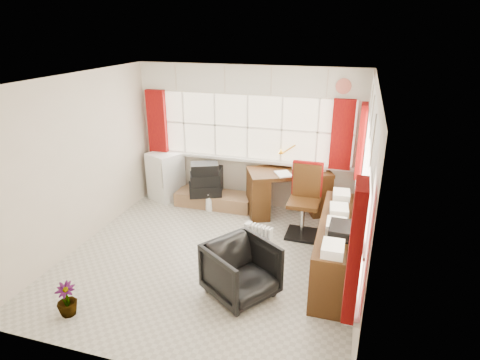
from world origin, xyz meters
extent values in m
plane|color=beige|center=(0.00, 0.00, 0.00)|extent=(4.00, 4.00, 0.00)
plane|color=beige|center=(0.00, 2.00, 1.25)|extent=(4.00, 0.00, 4.00)
plane|color=beige|center=(0.00, -2.00, 1.25)|extent=(4.00, 0.00, 4.00)
plane|color=beige|center=(-2.00, 0.00, 1.25)|extent=(0.00, 4.00, 4.00)
plane|color=beige|center=(2.00, 0.00, 1.25)|extent=(0.00, 4.00, 4.00)
plane|color=white|center=(0.00, 0.00, 2.50)|extent=(4.00, 4.00, 0.00)
plane|color=#FFEDC9|center=(0.00, 1.98, 1.45)|extent=(3.60, 0.00, 3.60)
cube|color=white|center=(0.00, 1.94, 0.87)|extent=(3.70, 0.12, 0.05)
cube|color=white|center=(-1.20, 1.97, 1.45)|extent=(0.03, 0.02, 1.10)
cube|color=white|center=(-0.60, 1.97, 1.45)|extent=(0.03, 0.02, 1.10)
cube|color=white|center=(0.00, 1.97, 1.45)|extent=(0.03, 0.02, 1.10)
cube|color=white|center=(0.60, 1.97, 1.45)|extent=(0.03, 0.02, 1.10)
cube|color=white|center=(1.20, 1.97, 1.45)|extent=(0.03, 0.02, 1.10)
plane|color=#FFEDC9|center=(1.98, 0.00, 1.45)|extent=(0.00, 3.60, 3.60)
cube|color=white|center=(1.94, 0.00, 0.87)|extent=(0.12, 3.70, 0.05)
cube|color=white|center=(1.97, -1.20, 1.45)|extent=(0.02, 0.03, 1.10)
cube|color=white|center=(1.97, -0.60, 1.45)|extent=(0.02, 0.03, 1.10)
cube|color=white|center=(1.97, 0.00, 1.45)|extent=(0.02, 0.03, 1.10)
cube|color=white|center=(1.97, 0.60, 1.45)|extent=(0.02, 0.03, 1.10)
cube|color=white|center=(1.97, 1.20, 1.45)|extent=(0.02, 0.03, 1.10)
cube|color=maroon|center=(-1.70, 1.90, 1.46)|extent=(0.35, 0.10, 1.15)
cube|color=maroon|center=(1.60, 1.90, 1.46)|extent=(0.35, 0.10, 1.15)
cube|color=maroon|center=(1.90, 1.60, 1.46)|extent=(0.10, 0.35, 1.15)
cube|color=maroon|center=(1.90, -1.70, 1.46)|extent=(0.10, 0.35, 1.15)
cube|color=silver|center=(0.00, 1.96, 2.25)|extent=(3.95, 0.08, 0.48)
cube|color=silver|center=(1.96, 0.00, 2.25)|extent=(0.08, 3.95, 0.48)
cube|color=#472A10|center=(0.79, 1.80, 0.77)|extent=(1.54, 1.20, 0.06)
cube|color=#472A10|center=(0.31, 1.58, 0.37)|extent=(0.55, 0.69, 0.73)
cube|color=#472A10|center=(1.27, 2.02, 0.37)|extent=(0.55, 0.69, 0.73)
cube|color=white|center=(0.79, 1.80, 0.81)|extent=(0.35, 0.39, 0.02)
cube|color=white|center=(0.79, 1.80, 0.81)|extent=(0.35, 0.39, 0.02)
cube|color=white|center=(0.79, 1.80, 0.82)|extent=(0.35, 0.39, 0.02)
cube|color=white|center=(0.79, 1.80, 0.82)|extent=(0.35, 0.39, 0.02)
cube|color=white|center=(0.79, 1.80, 0.82)|extent=(0.35, 0.39, 0.02)
cube|color=white|center=(0.79, 1.80, 0.83)|extent=(0.35, 0.39, 0.02)
cylinder|color=orange|center=(0.82, 2.01, 0.81)|extent=(0.09, 0.09, 0.02)
cylinder|color=orange|center=(0.82, 2.01, 0.98)|extent=(0.02, 0.02, 0.35)
cone|color=orange|center=(0.82, 2.01, 1.12)|extent=(0.15, 0.13, 0.14)
cube|color=black|center=(1.15, 1.06, 0.02)|extent=(0.49, 0.49, 0.04)
cylinder|color=silver|center=(1.15, 1.06, 0.28)|extent=(0.06, 0.06, 0.56)
cube|color=#472A10|center=(1.15, 1.06, 0.56)|extent=(0.48, 0.46, 0.06)
cube|color=#472A10|center=(1.16, 1.29, 0.86)|extent=(0.43, 0.06, 0.54)
cube|color=maroon|center=(1.16, 1.29, 0.88)|extent=(0.47, 0.07, 0.56)
imported|color=black|center=(0.65, -0.63, 0.35)|extent=(1.04, 1.04, 0.69)
cube|color=white|center=(0.68, 0.19, 0.04)|extent=(0.38, 0.22, 0.07)
cube|color=white|center=(0.53, 0.23, 0.30)|extent=(0.05, 0.11, 0.46)
cube|color=white|center=(0.58, 0.22, 0.30)|extent=(0.05, 0.11, 0.46)
cube|color=white|center=(0.63, 0.21, 0.30)|extent=(0.05, 0.11, 0.46)
cube|color=white|center=(0.68, 0.19, 0.30)|extent=(0.05, 0.11, 0.46)
cube|color=white|center=(0.74, 0.18, 0.30)|extent=(0.05, 0.11, 0.46)
cube|color=white|center=(0.79, 0.17, 0.30)|extent=(0.05, 0.11, 0.46)
cube|color=white|center=(0.84, 0.16, 0.30)|extent=(0.05, 0.11, 0.46)
cube|color=#472A10|center=(1.73, 0.20, 0.38)|extent=(0.50, 2.00, 0.75)
cube|color=white|center=(1.70, -0.60, 0.80)|extent=(0.24, 0.32, 0.10)
cube|color=white|center=(1.70, -0.07, 0.80)|extent=(0.24, 0.32, 0.10)
cube|color=white|center=(1.70, 0.47, 0.80)|extent=(0.24, 0.32, 0.10)
cube|color=white|center=(1.70, 1.00, 0.80)|extent=(0.24, 0.32, 0.10)
cube|color=black|center=(1.77, -0.15, 0.82)|extent=(0.32, 0.40, 0.13)
cube|color=#956D4A|center=(-0.55, 1.72, 0.12)|extent=(1.40, 0.50, 0.25)
cube|color=black|center=(-0.68, 1.73, 0.48)|extent=(0.57, 0.53, 0.45)
cube|color=#498CD0|center=(-0.64, 1.50, 0.48)|extent=(0.38, 0.08, 0.31)
cube|color=black|center=(-0.68, 1.60, 0.35)|extent=(0.67, 0.56, 0.21)
cube|color=black|center=(-0.68, 1.60, 0.56)|extent=(0.62, 0.53, 0.20)
cube|color=black|center=(-0.68, 1.60, 0.75)|extent=(0.56, 0.49, 0.19)
cube|color=white|center=(-1.55, 1.80, 0.45)|extent=(0.70, 0.70, 0.89)
cube|color=silver|center=(-1.44, 1.46, 0.58)|extent=(0.03, 0.03, 0.47)
imported|color=white|center=(-0.57, 1.48, 0.17)|extent=(0.14, 0.15, 0.33)
imported|color=#97E2DC|center=(0.26, 0.60, 0.09)|extent=(0.11, 0.11, 0.18)
imported|color=black|center=(-1.14, -1.55, 0.20)|extent=(0.28, 0.28, 0.41)
camera|label=1|loc=(1.81, -4.57, 3.12)|focal=30.00mm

